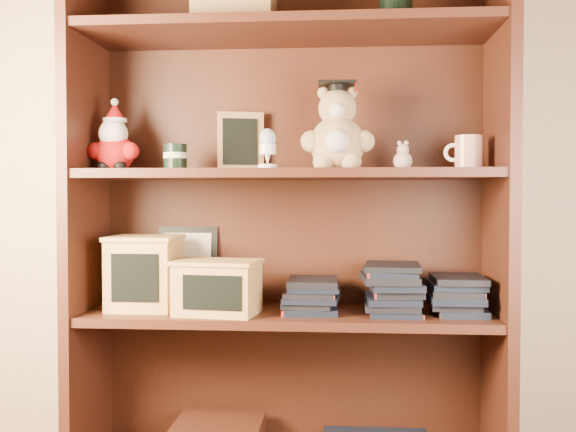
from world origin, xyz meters
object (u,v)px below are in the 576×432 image
at_px(grad_teddy_bear, 337,136).
at_px(teacher_mug, 468,153).
at_px(treats_box, 145,272).
at_px(bookcase, 289,230).

relative_size(grad_teddy_bear, teacher_mug, 2.38).
bearing_deg(treats_box, grad_teddy_bear, -0.69).
height_order(bookcase, treats_box, bookcase).
bearing_deg(grad_teddy_bear, treats_box, 179.31).
bearing_deg(treats_box, bookcase, 7.12).
xyz_separation_m(bookcase, grad_teddy_bear, (0.14, -0.06, 0.27)).
relative_size(bookcase, grad_teddy_bear, 6.38).
distance_m(grad_teddy_bear, treats_box, 0.68).
relative_size(bookcase, treats_box, 7.59).
distance_m(bookcase, grad_teddy_bear, 0.31).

